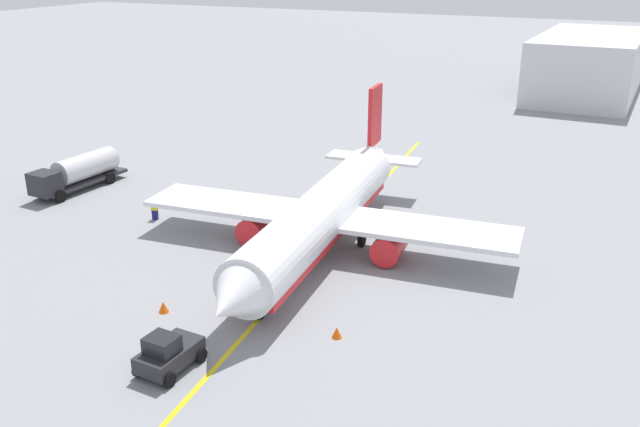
# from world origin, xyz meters

# --- Properties ---
(ground_plane) EXTENTS (400.00, 400.00, 0.00)m
(ground_plane) POSITION_xyz_m (0.00, 0.00, 0.00)
(ground_plane) COLOR gray
(airplane) EXTENTS (33.03, 28.50, 9.80)m
(airplane) POSITION_xyz_m (-0.48, -0.04, 2.72)
(airplane) COLOR white
(airplane) RESTS_ON ground
(fuel_tanker) EXTENTS (9.88, 3.31, 3.15)m
(fuel_tanker) POSITION_xyz_m (-3.24, -26.25, 1.72)
(fuel_tanker) COLOR #2D2D33
(fuel_tanker) RESTS_ON ground
(pushback_tug) EXTENTS (3.71, 2.49, 2.20)m
(pushback_tug) POSITION_xyz_m (17.25, -0.67, 1.01)
(pushback_tug) COLOR #232328
(pushback_tug) RESTS_ON ground
(refueling_worker) EXTENTS (0.47, 0.59, 1.71)m
(refueling_worker) POSITION_xyz_m (-0.05, -15.06, 0.82)
(refueling_worker) COLOR navy
(refueling_worker) RESTS_ON ground
(safety_cone_nose) EXTENTS (0.61, 0.61, 0.68)m
(safety_cone_nose) POSITION_xyz_m (10.51, 6.03, 0.34)
(safety_cone_nose) COLOR #F2590F
(safety_cone_nose) RESTS_ON ground
(safety_cone_wingtip) EXTENTS (0.65, 0.65, 0.72)m
(safety_cone_wingtip) POSITION_xyz_m (12.32, -4.79, 0.36)
(safety_cone_wingtip) COLOR #F2590F
(safety_cone_wingtip) RESTS_ON ground
(distant_hangar) EXTENTS (31.54, 15.20, 9.04)m
(distant_hangar) POSITION_xyz_m (-71.52, 11.52, 4.51)
(distant_hangar) COLOR silver
(distant_hangar) RESTS_ON ground
(taxi_line_marking) EXTENTS (65.82, 6.11, 0.01)m
(taxi_line_marking) POSITION_xyz_m (0.00, 0.00, 0.01)
(taxi_line_marking) COLOR yellow
(taxi_line_marking) RESTS_ON ground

